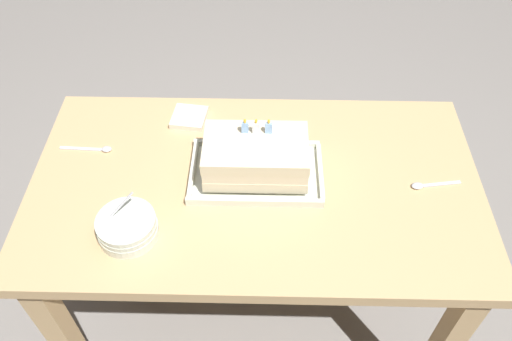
% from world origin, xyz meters
% --- Properties ---
extents(ground_plane, '(8.00, 8.00, 0.00)m').
position_xyz_m(ground_plane, '(0.00, 0.00, 0.00)').
color(ground_plane, gray).
extents(dining_table, '(1.20, 0.67, 0.77)m').
position_xyz_m(dining_table, '(0.00, 0.00, 0.65)').
color(dining_table, tan).
rests_on(dining_table, ground_plane).
extents(foil_tray, '(0.35, 0.22, 0.02)m').
position_xyz_m(foil_tray, '(0.00, 0.02, 0.78)').
color(foil_tray, silver).
rests_on(foil_tray, dining_table).
extents(birthday_cake, '(0.27, 0.17, 0.14)m').
position_xyz_m(birthday_cake, '(0.00, 0.02, 0.84)').
color(birthday_cake, beige).
rests_on(birthday_cake, foil_tray).
extents(bowl_stack, '(0.15, 0.15, 0.12)m').
position_xyz_m(bowl_stack, '(-0.30, -0.18, 0.80)').
color(bowl_stack, silver).
rests_on(bowl_stack, dining_table).
extents(serving_spoon_near_tray, '(0.14, 0.04, 0.01)m').
position_xyz_m(serving_spoon_near_tray, '(0.44, -0.01, 0.78)').
color(serving_spoon_near_tray, silver).
rests_on(serving_spoon_near_tray, dining_table).
extents(serving_spoon_by_bowls, '(0.15, 0.02, 0.01)m').
position_xyz_m(serving_spoon_by_bowls, '(-0.44, 0.11, 0.78)').
color(serving_spoon_by_bowls, silver).
rests_on(serving_spoon_by_bowls, dining_table).
extents(napkin_pile, '(0.11, 0.11, 0.02)m').
position_xyz_m(napkin_pile, '(-0.20, 0.24, 0.78)').
color(napkin_pile, silver).
rests_on(napkin_pile, dining_table).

